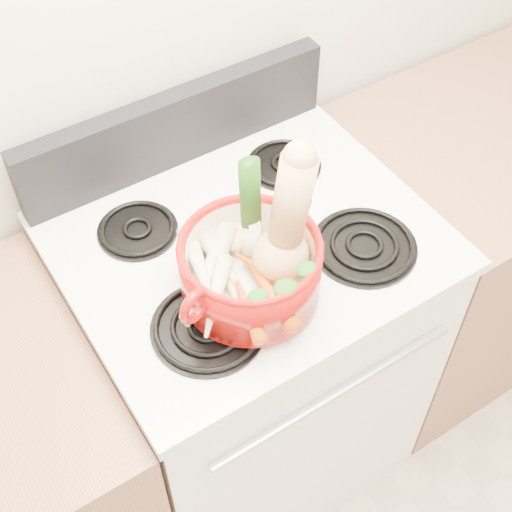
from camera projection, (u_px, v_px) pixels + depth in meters
wall_back at (153, 14)px, 1.44m from camera, size 3.50×0.02×2.60m
stove_body at (249, 359)px, 1.90m from camera, size 0.76×0.65×0.92m
cooktop at (247, 241)px, 1.53m from camera, size 0.78×0.67×0.03m
control_backsplash at (176, 128)px, 1.62m from camera, size 0.76×0.05×0.18m
oven_handle at (336, 395)px, 1.47m from camera, size 0.60×0.02×0.02m
burner_front_left at (208, 326)px, 1.36m from camera, size 0.22×0.22×0.02m
burner_front_right at (364, 245)px, 1.49m from camera, size 0.22×0.22×0.02m
burner_back_left at (137, 229)px, 1.52m from camera, size 0.17×0.17×0.02m
burner_back_right at (284, 164)px, 1.66m from camera, size 0.17×0.17×0.02m
dutch_oven at (250, 269)px, 1.36m from camera, size 0.34×0.34×0.13m
pot_handle_left at (195, 306)px, 1.24m from camera, size 0.08×0.04×0.08m
pot_handle_right at (299, 207)px, 1.40m from camera, size 0.08×0.04×0.08m
squash at (288, 219)px, 1.30m from camera, size 0.16×0.13×0.30m
leek at (251, 215)px, 1.32m from camera, size 0.04×0.06×0.27m
ginger at (241, 237)px, 1.43m from camera, size 0.10×0.09×0.05m
parsnip_0 at (227, 270)px, 1.37m from camera, size 0.10×0.23×0.06m
parsnip_1 at (208, 274)px, 1.36m from camera, size 0.21×0.18×0.07m
parsnip_2 at (225, 266)px, 1.37m from camera, size 0.04×0.18×0.05m
parsnip_3 at (215, 296)px, 1.31m from camera, size 0.14×0.15×0.05m
parsnip_4 at (201, 269)px, 1.35m from camera, size 0.08×0.20×0.06m
carrot_0 at (269, 293)px, 1.34m from camera, size 0.05×0.18×0.05m
carrot_1 at (248, 311)px, 1.31m from camera, size 0.06×0.14×0.04m
carrot_2 at (271, 276)px, 1.36m from camera, size 0.09×0.17×0.05m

